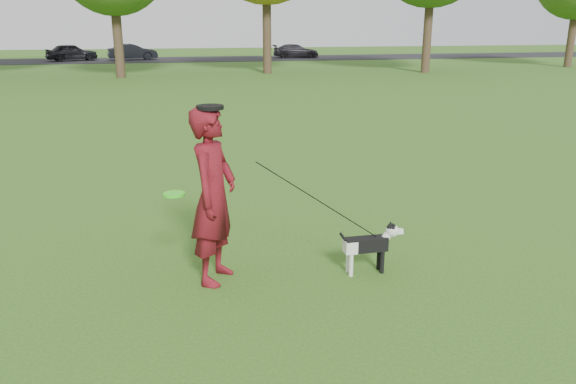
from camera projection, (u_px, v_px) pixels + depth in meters
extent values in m
plane|color=#285116|center=(338.00, 276.00, 6.47)|extent=(120.00, 120.00, 0.00)
cube|color=black|center=(186.00, 59.00, 43.86)|extent=(120.00, 7.00, 0.02)
imported|color=#560C0C|center=(214.00, 196.00, 6.12)|extent=(0.74, 0.85, 1.97)
cube|color=black|center=(366.00, 244.00, 6.46)|extent=(0.50, 0.15, 0.16)
cube|color=silver|center=(350.00, 246.00, 6.42)|extent=(0.14, 0.16, 0.15)
cylinder|color=silver|center=(351.00, 265.00, 6.43)|extent=(0.05, 0.05, 0.27)
cylinder|color=silver|center=(348.00, 261.00, 6.54)|extent=(0.05, 0.05, 0.27)
cylinder|color=black|center=(382.00, 262.00, 6.51)|extent=(0.05, 0.05, 0.27)
cylinder|color=black|center=(379.00, 258.00, 6.61)|extent=(0.05, 0.05, 0.27)
cylinder|color=silver|center=(384.00, 239.00, 6.49)|extent=(0.16, 0.10, 0.18)
sphere|color=silver|center=(392.00, 231.00, 6.48)|extent=(0.15, 0.15, 0.15)
sphere|color=black|center=(392.00, 228.00, 6.47)|extent=(0.12, 0.12, 0.12)
cube|color=silver|center=(399.00, 231.00, 6.50)|extent=(0.10, 0.06, 0.05)
sphere|color=black|center=(403.00, 231.00, 6.52)|extent=(0.03, 0.03, 0.03)
cone|color=black|center=(393.00, 226.00, 6.42)|extent=(0.05, 0.05, 0.06)
cone|color=black|center=(390.00, 223.00, 6.50)|extent=(0.05, 0.05, 0.06)
cylinder|color=black|center=(346.00, 241.00, 6.39)|extent=(0.17, 0.03, 0.23)
cylinder|color=black|center=(380.00, 239.00, 6.48)|extent=(0.11, 0.11, 0.02)
imported|color=black|center=(72.00, 52.00, 41.95)|extent=(3.94, 2.60, 1.25)
imported|color=black|center=(132.00, 52.00, 42.86)|extent=(3.81, 1.86, 1.20)
imported|color=black|center=(296.00, 51.00, 45.50)|extent=(3.81, 1.78, 1.08)
cylinder|color=#36DE1C|center=(174.00, 194.00, 5.92)|extent=(0.23, 0.23, 0.02)
cylinder|color=black|center=(210.00, 107.00, 5.83)|extent=(0.29, 0.29, 0.04)
cylinder|color=#38281C|center=(118.00, 36.00, 28.88)|extent=(0.48, 0.48, 4.20)
cylinder|color=#38281C|center=(267.00, 27.00, 31.33)|extent=(0.48, 0.48, 5.04)
cylinder|color=#38281C|center=(428.00, 29.00, 31.80)|extent=(0.48, 0.48, 4.83)
cylinder|color=#38281C|center=(572.00, 35.00, 36.04)|extent=(0.48, 0.48, 3.99)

